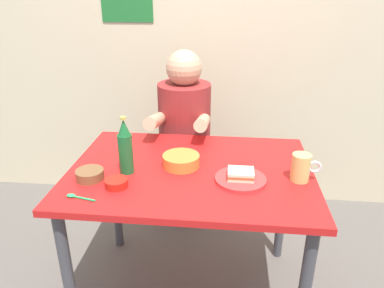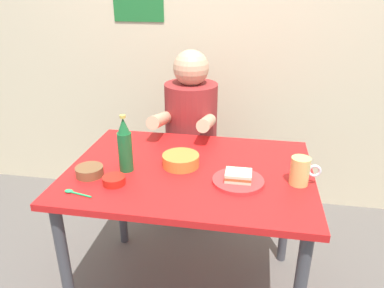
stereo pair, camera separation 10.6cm
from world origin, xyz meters
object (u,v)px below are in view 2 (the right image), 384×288
object	(u,v)px
beer_bottle	(125,146)
stool	(191,176)
dining_table	(190,186)
soup_bowl_orange	(181,160)
beer_mug	(300,171)
person_seated	(191,117)
plate_orange	(238,181)
sandwich	(238,176)

from	to	relation	value
beer_bottle	stool	bearing A→B (deg)	76.06
dining_table	soup_bowl_orange	distance (m)	0.13
dining_table	beer_mug	distance (m)	0.50
person_seated	stool	bearing A→B (deg)	90.00
person_seated	soup_bowl_orange	world-z (taller)	person_seated
dining_table	person_seated	world-z (taller)	person_seated
stool	dining_table	bearing A→B (deg)	-80.31
stool	beer_bottle	xyz separation A→B (m)	(-0.17, -0.69, 0.51)
beer_mug	soup_bowl_orange	distance (m)	0.53
dining_table	person_seated	size ratio (longest dim) A/B	1.53
plate_orange	sandwich	bearing A→B (deg)	180.00
dining_table	beer_mug	world-z (taller)	beer_mug
person_seated	sandwich	bearing A→B (deg)	-65.00
sandwich	soup_bowl_orange	size ratio (longest dim) A/B	0.65
beer_bottle	soup_bowl_orange	size ratio (longest dim) A/B	1.54
dining_table	beer_bottle	xyz separation A→B (m)	(-0.28, -0.06, 0.21)
beer_bottle	soup_bowl_orange	world-z (taller)	beer_bottle
person_seated	dining_table	bearing A→B (deg)	-80.14
person_seated	beer_mug	bearing A→B (deg)	-49.19
dining_table	beer_bottle	distance (m)	0.36
plate_orange	soup_bowl_orange	world-z (taller)	soup_bowl_orange
beer_bottle	soup_bowl_orange	bearing A→B (deg)	19.85
sandwich	beer_bottle	distance (m)	0.51
person_seated	plate_orange	xyz separation A→B (m)	(0.33, -0.71, -0.02)
stool	beer_bottle	world-z (taller)	beer_bottle
plate_orange	soup_bowl_orange	bearing A→B (deg)	157.85
beer_mug	beer_bottle	size ratio (longest dim) A/B	0.48
person_seated	beer_mug	distance (m)	0.89
person_seated	sandwich	size ratio (longest dim) A/B	6.54
sandwich	beer_mug	size ratio (longest dim) A/B	0.87
beer_mug	stool	bearing A→B (deg)	130.35
plate_orange	sandwich	distance (m)	0.02
sandwich	soup_bowl_orange	xyz separation A→B (m)	(-0.27, 0.11, -0.00)
stool	sandwich	size ratio (longest dim) A/B	4.09
sandwich	beer_mug	xyz separation A→B (m)	(0.25, 0.03, 0.03)
dining_table	soup_bowl_orange	size ratio (longest dim) A/B	6.47
plate_orange	soup_bowl_orange	size ratio (longest dim) A/B	1.29
dining_table	sandwich	xyz separation A→B (m)	(0.22, -0.09, 0.13)
person_seated	sandwich	world-z (taller)	person_seated
stool	beer_mug	xyz separation A→B (m)	(0.58, -0.69, 0.45)
beer_mug	soup_bowl_orange	xyz separation A→B (m)	(-0.52, 0.08, -0.03)
beer_bottle	soup_bowl_orange	xyz separation A→B (m)	(0.23, 0.08, -0.09)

